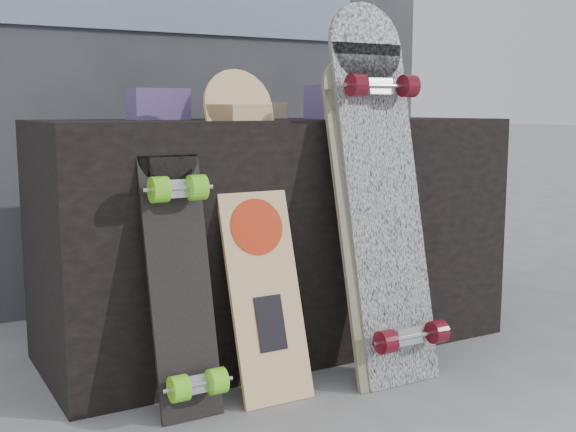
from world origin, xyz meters
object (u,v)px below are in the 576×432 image
longboard_geisha (255,223)px  skateboard_dark (181,269)px  longboard_celtic (367,208)px  longboard_cascadia (383,183)px  vendor_table (276,234)px

longboard_geisha → skateboard_dark: bearing=-166.7°
longboard_celtic → longboard_cascadia: bearing=-4.3°
longboard_geisha → skateboard_dark: (-0.26, -0.06, -0.10)m
longboard_geisha → longboard_celtic: 0.36m
vendor_table → longboard_cascadia: 0.48m
skateboard_dark → vendor_table: bearing=37.2°
vendor_table → longboard_celtic: 0.43m
longboard_geisha → longboard_cascadia: longboard_cascadia is taller
longboard_celtic → longboard_cascadia: 0.09m
longboard_cascadia → longboard_celtic: bearing=175.7°
longboard_cascadia → skateboard_dark: bearing=178.0°
vendor_table → longboard_geisha: 0.42m
skateboard_dark → longboard_geisha: bearing=13.3°
longboard_celtic → skateboard_dark: longboard_celtic is taller
vendor_table → longboard_celtic: (0.10, -0.40, 0.13)m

